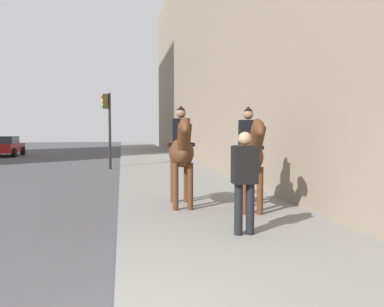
% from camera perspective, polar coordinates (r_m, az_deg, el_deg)
% --- Properties ---
extents(mounted_horse_near, '(2.15, 0.67, 2.28)m').
position_cam_1_polar(mounted_horse_near, '(8.57, -1.59, 0.41)').
color(mounted_horse_near, '#4C2B16').
rests_on(mounted_horse_near, sidewalk_slab).
extents(mounted_horse_far, '(2.15, 0.76, 2.24)m').
position_cam_1_polar(mounted_horse_far, '(8.20, 8.53, -0.05)').
color(mounted_horse_far, '#4C2B16').
rests_on(mounted_horse_far, sidewalk_slab).
extents(pedestrian_greeting, '(0.26, 0.40, 1.70)m').
position_cam_1_polar(pedestrian_greeting, '(6.33, 7.86, -3.33)').
color(pedestrian_greeting, black).
rests_on(pedestrian_greeting, sidewalk_slab).
extents(car_near_lane, '(4.04, 1.98, 1.44)m').
position_cam_1_polar(car_near_lane, '(30.20, -26.13, 1.03)').
color(car_near_lane, maroon).
rests_on(car_near_lane, ground).
extents(traffic_light_near_curb, '(0.20, 0.44, 3.61)m').
position_cam_1_polar(traffic_light_near_curb, '(18.56, -12.48, 5.21)').
color(traffic_light_near_curb, black).
rests_on(traffic_light_near_curb, ground).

